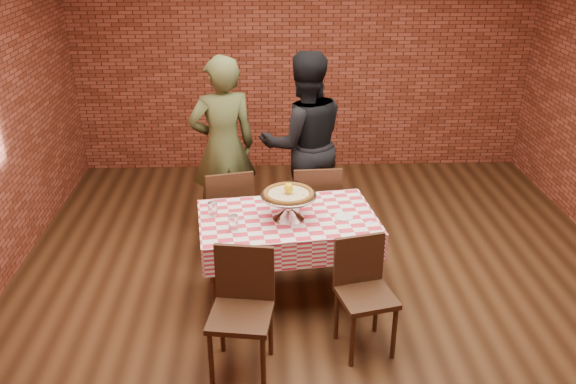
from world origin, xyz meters
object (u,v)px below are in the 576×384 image
object	(u,v)px
diner_olive	(223,147)
chair_far_right	(314,207)
pizza_stand	(289,207)
chair_far_left	(228,211)
water_glass_right	(213,209)
water_glass_left	(233,223)
pizza	(289,194)
chair_near_left	(241,317)
chair_near_right	(366,299)
condiment_caddy	(292,190)
diner_black	(304,144)
table	(287,258)

from	to	relation	value
diner_olive	chair_far_right	bearing A→B (deg)	135.83
pizza_stand	chair_far_left	xyz separation A→B (m)	(-0.53, 0.76, -0.41)
water_glass_right	pizza_stand	bearing A→B (deg)	-5.47
pizza_stand	water_glass_left	distance (m)	0.46
diner_olive	water_glass_right	bearing A→B (deg)	72.16
pizza	chair_far_left	size ratio (longest dim) A/B	0.44
chair_near_left	diner_olive	distance (m)	2.16
water_glass_left	chair_near_right	size ratio (longest dim) A/B	0.14
condiment_caddy	diner_black	xyz separation A→B (m)	(0.17, 0.93, 0.08)
water_glass_left	diner_olive	bearing A→B (deg)	96.20
water_glass_left	diner_black	world-z (taller)	diner_black
condiment_caddy	chair_near_left	bearing A→B (deg)	-95.19
chair_far_left	diner_black	world-z (taller)	diner_black
condiment_caddy	chair_near_right	xyz separation A→B (m)	(0.49, -1.03, -0.40)
chair_near_right	pizza	bearing A→B (deg)	115.36
pizza_stand	condiment_caddy	xyz separation A→B (m)	(0.04, 0.37, -0.03)
condiment_caddy	chair_far_left	size ratio (longest dim) A/B	0.16
table	water_glass_left	world-z (taller)	water_glass_left
condiment_caddy	diner_black	size ratio (longest dim) A/B	0.08
diner_black	pizza_stand	bearing A→B (deg)	70.69
table	chair_near_right	bearing A→B (deg)	-51.92
water_glass_right	chair_near_right	xyz separation A→B (m)	(1.13, -0.72, -0.39)
diner_black	water_glass_left	bearing A→B (deg)	56.55
chair_near_left	chair_far_right	bearing A→B (deg)	77.85
water_glass_left	diner_olive	xyz separation A→B (m)	(-0.16, 1.43, 0.08)
pizza	chair_far_right	bearing A→B (deg)	71.15
condiment_caddy	chair_far_right	xyz separation A→B (m)	(0.24, 0.44, -0.37)
water_glass_right	chair_far_right	size ratio (longest dim) A/B	0.13
water_glass_left	condiment_caddy	size ratio (longest dim) A/B	0.83
chair_far_right	diner_olive	xyz separation A→B (m)	(-0.86, 0.44, 0.44)
table	diner_black	xyz separation A→B (m)	(0.21, 1.27, 0.53)
condiment_caddy	pizza	bearing A→B (deg)	-83.29
water_glass_left	chair_near_left	xyz separation A→B (m)	(0.06, -0.67, -0.37)
chair_near_left	chair_far_right	world-z (taller)	chair_far_right
table	water_glass_right	world-z (taller)	water_glass_right
table	chair_near_right	world-z (taller)	chair_near_right
pizza	condiment_caddy	size ratio (longest dim) A/B	2.78
condiment_caddy	diner_olive	world-z (taller)	diner_olive
water_glass_left	diner_black	distance (m)	1.61
diner_black	chair_far_right	bearing A→B (deg)	87.98
table	water_glass_left	distance (m)	0.64
diner_olive	diner_black	size ratio (longest dim) A/B	0.99
table	water_glass_left	size ratio (longest dim) A/B	11.64
pizza_stand	water_glass_right	bearing A→B (deg)	174.53
chair_near_left	chair_near_right	bearing A→B (deg)	21.13
condiment_caddy	chair_far_right	bearing A→B (deg)	75.03
pizza_stand	diner_olive	bearing A→B (deg)	114.90
table	water_glass_right	size ratio (longest dim) A/B	11.64
pizza	diner_black	distance (m)	1.31
water_glass_left	diner_black	xyz separation A→B (m)	(0.63, 1.47, 0.09)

